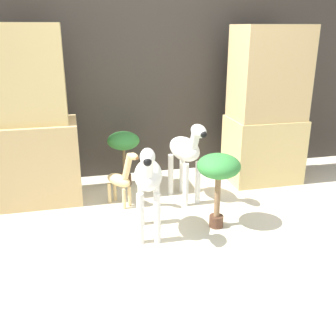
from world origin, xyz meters
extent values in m
plane|color=beige|center=(0.00, 0.00, 0.00)|extent=(14.00, 14.00, 0.00)
cube|color=#38332D|center=(0.00, 1.70, 1.10)|extent=(6.40, 0.08, 2.20)
cube|color=tan|center=(-1.10, 1.17, 0.37)|extent=(0.71, 0.51, 0.73)
cube|color=#D1B775|center=(-1.10, 1.17, 1.14)|extent=(0.58, 0.41, 0.82)
cube|color=#D1B775|center=(1.10, 1.17, 0.33)|extent=(0.71, 0.51, 0.65)
cube|color=tan|center=(1.10, 1.17, 1.09)|extent=(0.67, 0.48, 0.89)
cylinder|color=silver|center=(0.27, 0.75, 0.20)|extent=(0.05, 0.05, 0.40)
cylinder|color=silver|center=(0.15, 0.72, 0.20)|extent=(0.05, 0.05, 0.40)
cylinder|color=silver|center=(0.20, 1.03, 0.20)|extent=(0.05, 0.05, 0.40)
cylinder|color=silver|center=(0.08, 1.00, 0.20)|extent=(0.05, 0.05, 0.40)
ellipsoid|color=silver|center=(0.18, 0.88, 0.48)|extent=(0.30, 0.45, 0.21)
cylinder|color=silver|center=(0.22, 0.70, 0.62)|extent=(0.10, 0.15, 0.21)
ellipsoid|color=silver|center=(0.23, 0.65, 0.70)|extent=(0.14, 0.21, 0.11)
sphere|color=black|center=(0.25, 0.57, 0.69)|extent=(0.06, 0.06, 0.06)
cube|color=black|center=(0.22, 0.70, 0.63)|extent=(0.04, 0.08, 0.17)
cylinder|color=silver|center=(-0.23, 0.15, 0.20)|extent=(0.05, 0.05, 0.40)
cylinder|color=silver|center=(-0.35, 0.18, 0.20)|extent=(0.05, 0.05, 0.40)
cylinder|color=silver|center=(-0.17, 0.44, 0.20)|extent=(0.05, 0.05, 0.40)
cylinder|color=silver|center=(-0.30, 0.46, 0.20)|extent=(0.05, 0.05, 0.40)
ellipsoid|color=silver|center=(-0.26, 0.31, 0.48)|extent=(0.28, 0.45, 0.21)
cylinder|color=silver|center=(-0.30, 0.14, 0.62)|extent=(0.10, 0.14, 0.21)
ellipsoid|color=silver|center=(-0.31, 0.08, 0.70)|extent=(0.14, 0.20, 0.11)
sphere|color=black|center=(-0.32, 0.00, 0.69)|extent=(0.06, 0.06, 0.06)
cube|color=black|center=(-0.30, 0.14, 0.63)|extent=(0.03, 0.08, 0.17)
cylinder|color=#E0C184|center=(-0.34, 0.82, 0.09)|extent=(0.03, 0.03, 0.19)
cylinder|color=#E0C184|center=(-0.39, 0.79, 0.09)|extent=(0.03, 0.03, 0.19)
cylinder|color=#E0C184|center=(-0.45, 0.98, 0.09)|extent=(0.03, 0.03, 0.19)
cylinder|color=#E0C184|center=(-0.50, 0.95, 0.09)|extent=(0.03, 0.03, 0.19)
ellipsoid|color=#E0C184|center=(-0.42, 0.89, 0.23)|extent=(0.25, 0.29, 0.11)
cylinder|color=#E0C184|center=(-0.35, 0.79, 0.38)|extent=(0.12, 0.14, 0.26)
ellipsoid|color=#E0C184|center=(-0.31, 0.72, 0.50)|extent=(0.11, 0.12, 0.06)
sphere|color=brown|center=(-0.28, 0.68, 0.49)|extent=(0.03, 0.03, 0.03)
cylinder|color=#513323|center=(0.28, 0.28, 0.05)|extent=(0.11, 0.11, 0.09)
cylinder|color=brown|center=(0.28, 0.28, 0.26)|extent=(0.05, 0.05, 0.33)
ellipsoid|color=#337F38|center=(0.28, 0.28, 0.52)|extent=(0.33, 0.33, 0.18)
cylinder|color=#513323|center=(-0.31, 1.35, 0.05)|extent=(0.13, 0.13, 0.11)
cylinder|color=brown|center=(-0.31, 1.35, 0.24)|extent=(0.03, 0.03, 0.27)
ellipsoid|color=#337F38|center=(-0.31, 1.35, 0.46)|extent=(0.32, 0.32, 0.17)
camera|label=1|loc=(-0.76, -2.36, 1.52)|focal=42.00mm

